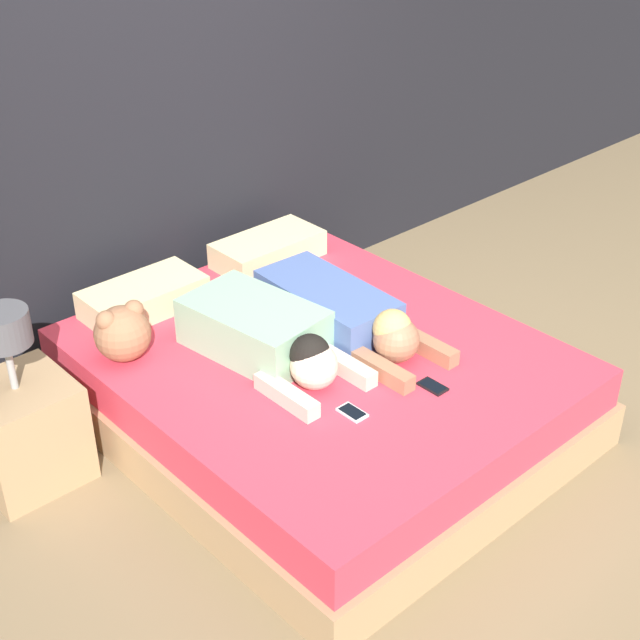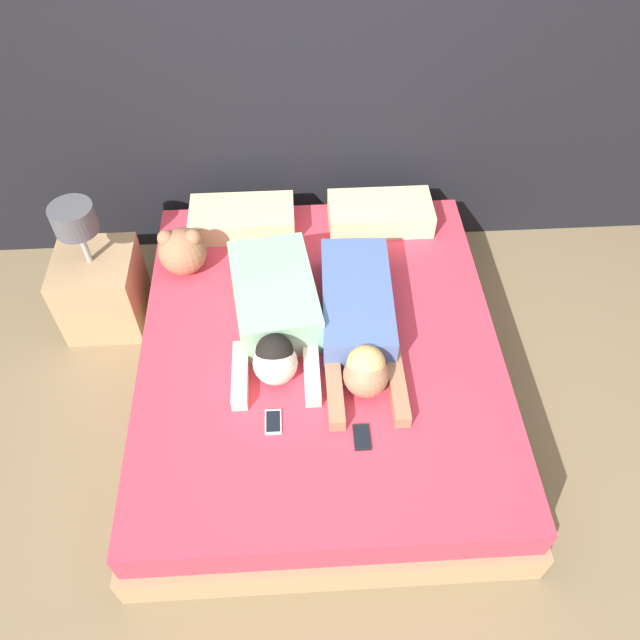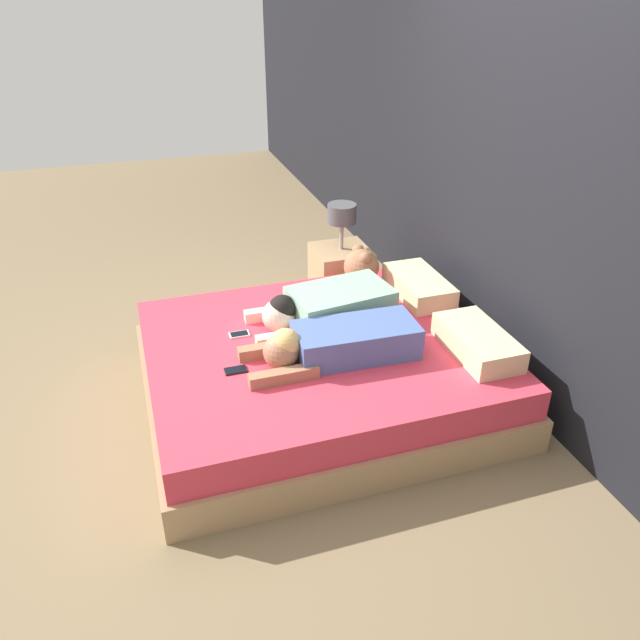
# 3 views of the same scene
# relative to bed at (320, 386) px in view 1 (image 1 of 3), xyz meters

# --- Properties ---
(ground_plane) EXTENTS (12.00, 12.00, 0.00)m
(ground_plane) POSITION_rel_bed_xyz_m (0.00, 0.00, -0.19)
(ground_plane) COLOR #7F6B4C
(wall_back) EXTENTS (12.00, 0.06, 2.60)m
(wall_back) POSITION_rel_bed_xyz_m (0.00, 1.18, 1.11)
(wall_back) COLOR black
(wall_back) RESTS_ON ground_plane
(bed) EXTENTS (1.76, 2.06, 0.40)m
(bed) POSITION_rel_bed_xyz_m (0.00, 0.00, 0.00)
(bed) COLOR tan
(bed) RESTS_ON ground_plane
(pillow_head_left) EXTENTS (0.57, 0.29, 0.14)m
(pillow_head_left) POSITION_rel_bed_xyz_m (-0.38, 0.82, 0.27)
(pillow_head_left) COLOR beige
(pillow_head_left) RESTS_ON bed
(pillow_head_right) EXTENTS (0.57, 0.29, 0.14)m
(pillow_head_right) POSITION_rel_bed_xyz_m (0.38, 0.82, 0.27)
(pillow_head_right) COLOR beige
(pillow_head_right) RESTS_ON bed
(person_left) EXTENTS (0.46, 0.90, 0.23)m
(person_left) POSITION_rel_bed_xyz_m (-0.21, 0.10, 0.31)
(person_left) COLOR #8CBF99
(person_left) RESTS_ON bed
(person_right) EXTENTS (0.36, 1.00, 0.23)m
(person_right) POSITION_rel_bed_xyz_m (0.19, 0.03, 0.30)
(person_right) COLOR #4C66A5
(person_right) RESTS_ON bed
(cell_phone_left) EXTENTS (0.07, 0.12, 0.01)m
(cell_phone_left) POSITION_rel_bed_xyz_m (-0.23, -0.44, 0.21)
(cell_phone_left) COLOR silver
(cell_phone_left) RESTS_ON bed
(cell_phone_right) EXTENTS (0.07, 0.12, 0.01)m
(cell_phone_right) POSITION_rel_bed_xyz_m (0.15, -0.53, 0.21)
(cell_phone_right) COLOR black
(cell_phone_right) RESTS_ON bed
(plush_toy) EXTENTS (0.25, 0.25, 0.26)m
(plush_toy) POSITION_rel_bed_xyz_m (-0.67, 0.52, 0.33)
(plush_toy) COLOR #996647
(plush_toy) RESTS_ON bed
(nightstand) EXTENTS (0.42, 0.42, 0.81)m
(nightstand) POSITION_rel_bed_xyz_m (-1.17, 0.55, 0.07)
(nightstand) COLOR tan
(nightstand) RESTS_ON ground_plane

